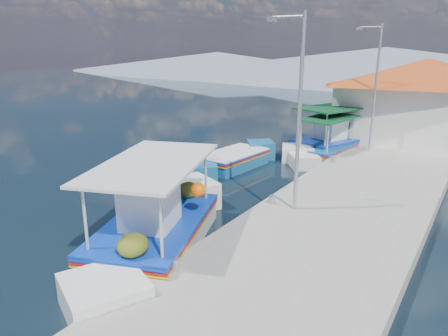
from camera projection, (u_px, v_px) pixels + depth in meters
The scene contains 10 objects.
ground at pixel (147, 213), 14.23m from camera, with size 160.00×160.00×0.00m, color black.
quay at pixel (368, 189), 15.86m from camera, with size 5.00×44.00×0.50m, color #9E9B94.
bollards at pixel (310, 175), 16.24m from camera, with size 0.20×17.20×0.30m.
main_caique at pixel (159, 228), 11.80m from camera, with size 4.42×7.99×2.81m.
caique_green_canopy at pixel (327, 151), 21.04m from camera, with size 2.38×6.19×2.33m.
caique_blue_hull at pixel (234, 161), 19.50m from camera, with size 2.23×6.16×1.10m.
caique_far at pixel (334, 143), 22.19m from camera, with size 4.00×7.30×2.72m.
harbor_building at pixel (423, 99), 22.18m from camera, with size 10.49×10.49×4.40m.
lamp_post_near at pixel (297, 105), 12.35m from camera, with size 1.21×0.14×6.00m.
lamp_post_far at pixel (374, 82), 19.55m from camera, with size 1.21×0.14×6.00m.
Camera 1 is at (9.47, -9.54, 5.59)m, focal length 33.07 mm.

